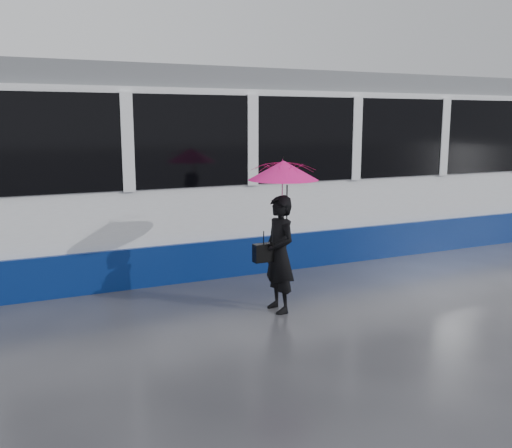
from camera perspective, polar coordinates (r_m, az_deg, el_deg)
ground at (r=7.88m, az=-6.18°, el=-8.36°), size 90.00×90.00×0.00m
rails at (r=10.18m, az=-10.79°, el=-4.12°), size 34.00×1.51×0.02m
tram at (r=11.52m, az=8.45°, el=5.83°), size 26.00×2.56×3.35m
woman at (r=7.53m, az=2.34°, el=-3.03°), size 0.40×0.58×1.56m
umbrella at (r=7.39m, az=2.74°, el=4.02°), size 0.96×0.96×1.05m
handbag at (r=7.44m, az=0.76°, el=-2.88°), size 0.28×0.13×0.42m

